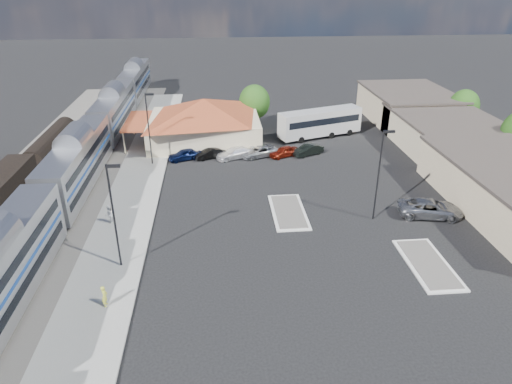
{
  "coord_description": "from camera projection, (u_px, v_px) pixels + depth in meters",
  "views": [
    {
      "loc": [
        -2.8,
        -37.7,
        21.6
      ],
      "look_at": [
        0.67,
        1.22,
        2.8
      ],
      "focal_mm": 32.0,
      "sensor_mm": 36.0,
      "label": 1
    }
  ],
  "objects": [
    {
      "name": "ground",
      "position": [
        250.0,
        224.0,
        43.43
      ],
      "size": [
        280.0,
        280.0,
        0.0
      ],
      "primitive_type": "plane",
      "color": "black",
      "rests_on": "ground"
    },
    {
      "name": "railbed",
      "position": [
        50.0,
        195.0,
        48.9
      ],
      "size": [
        16.0,
        100.0,
        0.12
      ],
      "primitive_type": "cube",
      "color": "#4C4944",
      "rests_on": "ground"
    },
    {
      "name": "platform",
      "position": [
        132.0,
        200.0,
        47.81
      ],
      "size": [
        5.5,
        92.0,
        0.18
      ],
      "primitive_type": "cube",
      "color": "gray",
      "rests_on": "ground"
    },
    {
      "name": "passenger_train",
      "position": [
        78.0,
        164.0,
        49.51
      ],
      "size": [
        3.0,
        104.0,
        5.55
      ],
      "color": "silver",
      "rests_on": "ground"
    },
    {
      "name": "station_depot",
      "position": [
        204.0,
        121.0,
        63.25
      ],
      "size": [
        18.35,
        12.24,
        6.2
      ],
      "color": "#C4B78F",
      "rests_on": "ground"
    },
    {
      "name": "buildings_east",
      "position": [
        462.0,
        143.0,
        57.5
      ],
      "size": [
        14.4,
        51.4,
        4.8
      ],
      "color": "#C6B28C",
      "rests_on": "ground"
    },
    {
      "name": "traffic_island_south",
      "position": [
        289.0,
        212.0,
        45.5
      ],
      "size": [
        3.3,
        7.5,
        0.21
      ],
      "color": "silver",
      "rests_on": "ground"
    },
    {
      "name": "traffic_island_north",
      "position": [
        428.0,
        264.0,
        37.32
      ],
      "size": [
        3.3,
        7.5,
        0.21
      ],
      "color": "silver",
      "rests_on": "ground"
    },
    {
      "name": "lamp_plat_s",
      "position": [
        114.0,
        209.0,
        34.85
      ],
      "size": [
        1.08,
        0.25,
        9.0
      ],
      "color": "black",
      "rests_on": "ground"
    },
    {
      "name": "lamp_plat_n",
      "position": [
        149.0,
        123.0,
        54.6
      ],
      "size": [
        1.08,
        0.25,
        9.0
      ],
      "color": "black",
      "rests_on": "ground"
    },
    {
      "name": "lamp_lot",
      "position": [
        380.0,
        168.0,
        42.08
      ],
      "size": [
        1.08,
        0.25,
        9.0
      ],
      "color": "black",
      "rests_on": "ground"
    },
    {
      "name": "tree_east_c",
      "position": [
        464.0,
        106.0,
        67.85
      ],
      "size": [
        4.41,
        4.41,
        6.21
      ],
      "color": "#382314",
      "rests_on": "ground"
    },
    {
      "name": "tree_depot",
      "position": [
        254.0,
        102.0,
        68.85
      ],
      "size": [
        4.71,
        4.71,
        6.63
      ],
      "color": "#382314",
      "rests_on": "ground"
    },
    {
      "name": "suv",
      "position": [
        430.0,
        208.0,
        44.51
      ],
      "size": [
        6.59,
        4.02,
        1.71
      ],
      "primitive_type": "imported",
      "rotation": [
        0.0,
        0.0,
        1.37
      ],
      "color": "gray",
      "rests_on": "ground"
    },
    {
      "name": "coach_bus",
      "position": [
        320.0,
        122.0,
        65.55
      ],
      "size": [
        12.65,
        6.65,
        4.0
      ],
      "rotation": [
        0.0,
        0.0,
        1.91
      ],
      "color": "silver",
      "rests_on": "ground"
    },
    {
      "name": "person_a",
      "position": [
        105.0,
        296.0,
        32.19
      ],
      "size": [
        0.44,
        0.63,
        1.67
      ],
      "primitive_type": "imported",
      "rotation": [
        0.0,
        0.0,
        1.63
      ],
      "color": "gold",
      "rests_on": "platform"
    },
    {
      "name": "person_b",
      "position": [
        109.0,
        215.0,
        42.83
      ],
      "size": [
        0.84,
        1.01,
        1.86
      ],
      "primitive_type": "imported",
      "rotation": [
        0.0,
        0.0,
        -1.41
      ],
      "color": "silver",
      "rests_on": "platform"
    },
    {
      "name": "parked_car_a",
      "position": [
        184.0,
        155.0,
        58.09
      ],
      "size": [
        4.53,
        3.04,
        1.43
      ],
      "primitive_type": "imported",
      "rotation": [
        0.0,
        0.0,
        -1.22
      ],
      "color": "#0C163C",
      "rests_on": "ground"
    },
    {
      "name": "parked_car_b",
      "position": [
        210.0,
        153.0,
        58.64
      ],
      "size": [
        4.26,
        2.79,
        1.33
      ],
      "primitive_type": "imported",
      "rotation": [
        0.0,
        0.0,
        -1.19
      ],
      "color": "black",
      "rests_on": "ground"
    },
    {
      "name": "parked_car_c",
      "position": [
        235.0,
        153.0,
        58.6
      ],
      "size": [
        5.3,
        3.71,
        1.43
      ],
      "primitive_type": "imported",
      "rotation": [
        0.0,
        0.0,
        -1.18
      ],
      "color": "white",
      "rests_on": "ground"
    },
    {
      "name": "parked_car_d",
      "position": [
        259.0,
        152.0,
        59.14
      ],
      "size": [
        5.52,
        3.93,
        1.4
      ],
      "primitive_type": "imported",
      "rotation": [
        0.0,
        0.0,
        -1.21
      ],
      "color": "gray",
      "rests_on": "ground"
    },
    {
      "name": "parked_car_e",
      "position": [
        284.0,
        152.0,
        59.13
      ],
      "size": [
        4.32,
        3.17,
        1.37
      ],
      "primitive_type": "imported",
      "rotation": [
        0.0,
        0.0,
        -1.13
      ],
      "color": "maroon",
      "rests_on": "ground"
    },
    {
      "name": "parked_car_f",
      "position": [
        308.0,
        150.0,
        59.65
      ],
      "size": [
        4.49,
        3.19,
        1.41
      ],
      "primitive_type": "imported",
      "rotation": [
        0.0,
        0.0,
        -1.12
      ],
      "color": "black",
      "rests_on": "ground"
    }
  ]
}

